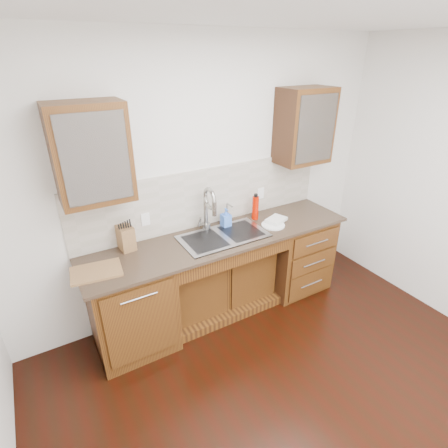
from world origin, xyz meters
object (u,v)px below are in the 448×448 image
plate (273,225)px  water_bottle (255,208)px  knife_block (125,237)px  soap_bottle (226,218)px  cutting_board (96,272)px

plate → water_bottle: bearing=106.6°
plate → knife_block: (-1.42, 0.31, 0.10)m
soap_bottle → knife_block: (-1.00, 0.08, 0.01)m
water_bottle → cutting_board: (-1.68, -0.19, -0.12)m
water_bottle → plate: bearing=-73.4°
water_bottle → knife_block: water_bottle is taller
water_bottle → knife_block: (-1.36, 0.08, -0.01)m
water_bottle → plate: 0.27m
cutting_board → water_bottle: bearing=6.3°
cutting_board → plate: bearing=-1.4°
knife_block → cutting_board: knife_block is taller
soap_bottle → cutting_board: 1.34m
soap_bottle → cutting_board: size_ratio=0.50×
plate → cutting_board: 1.75m
knife_block → cutting_board: 0.43m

